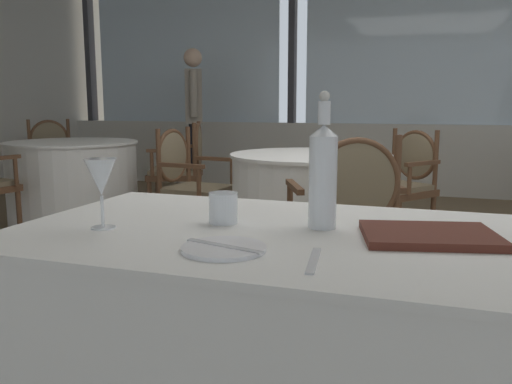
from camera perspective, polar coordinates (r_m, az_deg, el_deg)
name	(u,v)px	position (r m, az deg, el deg)	size (l,w,h in m)	color
ground_plane	(377,301)	(3.09, 12.94, -11.39)	(13.09, 13.09, 0.00)	#756047
window_wall_far	(415,97)	(6.66, 16.70, 9.72)	(9.62, 0.14, 2.92)	beige
foreground_table	(276,365)	(1.52, 2.13, -18.10)	(1.39, 0.84, 0.76)	white
side_plate	(224,248)	(1.20, -3.48, -6.07)	(0.19, 0.19, 0.01)	white
butter_knife	(224,246)	(1.20, -3.49, -5.83)	(0.21, 0.02, 0.00)	silver
dinner_fork	(314,260)	(1.13, 6.21, -7.33)	(0.19, 0.02, 0.00)	silver
water_bottle	(323,173)	(1.40, 7.22, 2.02)	(0.07, 0.07, 0.36)	white
wine_glass	(101,178)	(1.45, -16.36, 1.41)	(0.09, 0.09, 0.19)	white
water_tumbler	(223,208)	(1.47, -3.54, -1.71)	(0.08, 0.08, 0.09)	white
menu_book	(429,235)	(1.36, 18.13, -4.45)	(0.32, 0.24, 0.02)	#512319
background_table_1	(310,209)	(3.61, 5.79, -1.88)	(1.08, 1.08, 0.76)	white
dining_chair_1_0	(188,179)	(4.00, -7.36, 1.40)	(0.51, 0.57, 0.91)	brown
dining_chair_1_1	(348,214)	(2.66, 9.85, -2.33)	(0.64, 0.61, 0.94)	brown
dining_chair_1_2	(403,177)	(4.28, 15.59, 1.53)	(0.66, 0.64, 0.89)	brown
background_table_2	(74,183)	(5.07, -19.04, 0.91)	(1.16, 1.16, 0.76)	white
dining_chair_2_0	(184,164)	(4.83, -7.76, 3.02)	(0.59, 0.63, 0.93)	brown
dining_chair_2_1	(52,155)	(6.04, -21.07, 3.70)	(0.65, 0.66, 0.93)	brown
diner_person_0	(194,111)	(6.56, -6.71, 8.64)	(0.33, 0.49, 1.75)	black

